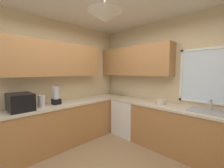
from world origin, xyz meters
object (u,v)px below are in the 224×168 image
microwave (20,102)px  kettle (42,101)px  bowl (161,102)px  dishwasher (128,117)px  sink_assembly (209,111)px  blender_appliance (56,96)px

microwave → kettle: bearing=86.7°
bowl → kettle: bearing=-128.8°
kettle → bowl: kettle is taller
dishwasher → sink_assembly: (1.66, 0.04, 0.48)m
microwave → kettle: microwave is taller
bowl → blender_appliance: bearing=-134.1°
dishwasher → bowl: bearing=2.1°
kettle → bowl: 2.35m
microwave → sink_assembly: (2.32, 2.18, -0.13)m
dishwasher → kettle: 1.99m
microwave → blender_appliance: size_ratio=1.33×
bowl → blender_appliance: blender_appliance is taller
dishwasher → bowl: (0.83, 0.03, 0.51)m
dishwasher → microwave: (-0.66, -2.14, 0.61)m
kettle → blender_appliance: (-0.02, 0.29, 0.05)m
sink_assembly → blender_appliance: blender_appliance is taller
sink_assembly → blender_appliance: (-2.32, -1.55, 0.15)m
blender_appliance → sink_assembly: bearing=33.7°
kettle → blender_appliance: size_ratio=0.60×
microwave → blender_appliance: 0.63m
microwave → sink_assembly: bearing=43.1°
sink_assembly → dishwasher: bearing=-178.7°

